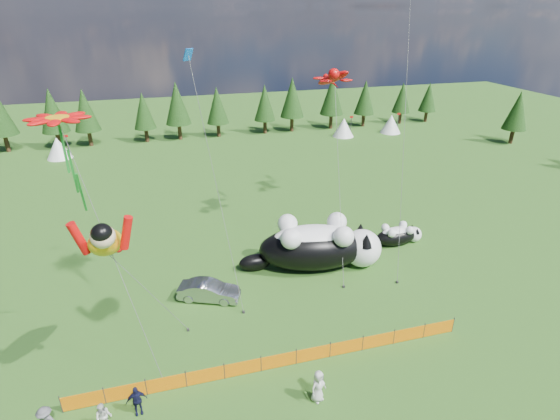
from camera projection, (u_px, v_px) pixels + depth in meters
name	position (u px, v px, depth m)	size (l,w,h in m)	color
ground	(266.00, 332.00, 26.71)	(160.00, 160.00, 0.00)	#133409
safety_fence	(279.00, 361.00, 23.88)	(22.06, 0.06, 1.10)	#262626
tree_line	(193.00, 112.00, 64.30)	(90.00, 4.00, 8.00)	black
festival_tents	(274.00, 132.00, 63.70)	(50.00, 3.20, 2.80)	white
cat_large	(319.00, 245.00, 32.70)	(10.79, 5.20, 3.92)	black
cat_small	(398.00, 235.00, 36.32)	(4.87, 1.84, 1.76)	black
car	(209.00, 291.00, 29.44)	(1.45, 4.15, 1.37)	#A1A2A6
spectator_b	(104.00, 417.00, 20.26)	(0.77, 0.45, 1.58)	beige
spectator_c	(137.00, 401.00, 21.06)	(0.98, 0.50, 1.68)	black
spectator_e	(318.00, 386.00, 21.76)	(0.90, 0.58, 1.84)	beige
superhero_kite	(106.00, 242.00, 20.13)	(5.48, 5.19, 10.60)	#F4AB0C
gecko_kite	(333.00, 78.00, 35.25)	(4.82, 13.65, 16.63)	red
flower_kite	(59.00, 122.00, 20.01)	(5.01, 5.79, 14.25)	red
diamond_kite_a	(191.00, 69.00, 25.48)	(2.38, 5.01, 16.55)	blue
diamond_kite_b	(410.00, 4.00, 30.82)	(3.46, 8.36, 21.07)	#0C949B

